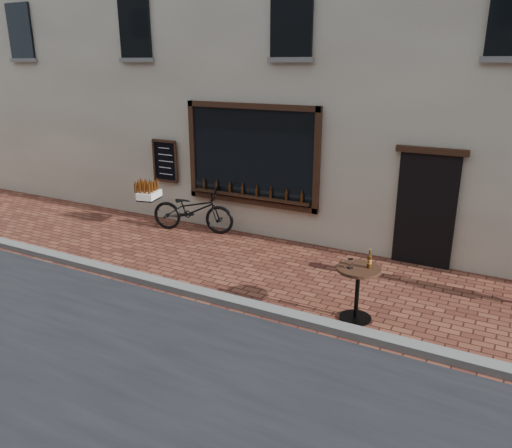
% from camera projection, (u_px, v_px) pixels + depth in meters
% --- Properties ---
extents(ground, '(90.00, 90.00, 0.00)m').
position_uv_depth(ground, '(251.00, 317.00, 7.84)').
color(ground, '#53251B').
rests_on(ground, ground).
extents(kerb, '(90.00, 0.25, 0.12)m').
position_uv_depth(kerb, '(257.00, 308.00, 7.99)').
color(kerb, slate).
rests_on(kerb, ground).
extents(shop_building, '(28.00, 6.20, 10.00)m').
position_uv_depth(shop_building, '(384.00, 9.00, 11.72)').
color(shop_building, beige).
rests_on(shop_building, ground).
extents(cargo_bicycle, '(2.39, 1.14, 1.12)m').
position_uv_depth(cargo_bicycle, '(191.00, 209.00, 11.63)').
color(cargo_bicycle, black).
rests_on(cargo_bicycle, ground).
extents(bistro_table, '(0.67, 0.67, 1.15)m').
position_uv_depth(bistro_table, '(358.00, 283.00, 7.58)').
color(bistro_table, black).
rests_on(bistro_table, ground).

